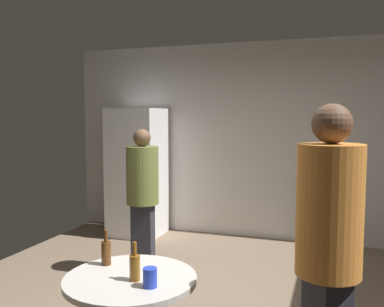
{
  "coord_description": "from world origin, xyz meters",
  "views": [
    {
      "loc": [
        1.09,
        -3.14,
        1.7
      ],
      "look_at": [
        -0.21,
        0.66,
        1.34
      ],
      "focal_mm": 39.27,
      "sensor_mm": 36.0,
      "label": 1
    }
  ],
  "objects_px": {
    "refrigerator": "(137,172)",
    "plastic_cup_blue": "(150,278)",
    "beer_bottle_amber": "(135,267)",
    "person_in_olive_shirt": "(143,191)",
    "beer_bottle_brown": "(106,252)",
    "person_in_orange_shirt": "(328,243)",
    "foreground_table": "(131,293)"
  },
  "relations": [
    {
      "from": "beer_bottle_amber",
      "to": "beer_bottle_brown",
      "type": "height_order",
      "value": "same"
    },
    {
      "from": "foreground_table",
      "to": "person_in_olive_shirt",
      "type": "bearing_deg",
      "value": 113.39
    },
    {
      "from": "refrigerator",
      "to": "foreground_table",
      "type": "relative_size",
      "value": 2.25
    },
    {
      "from": "foreground_table",
      "to": "person_in_orange_shirt",
      "type": "distance_m",
      "value": 1.2
    },
    {
      "from": "beer_bottle_brown",
      "to": "person_in_orange_shirt",
      "type": "relative_size",
      "value": 0.13
    },
    {
      "from": "person_in_orange_shirt",
      "to": "plastic_cup_blue",
      "type": "bearing_deg",
      "value": -26.41
    },
    {
      "from": "refrigerator",
      "to": "plastic_cup_blue",
      "type": "height_order",
      "value": "refrigerator"
    },
    {
      "from": "foreground_table",
      "to": "person_in_olive_shirt",
      "type": "distance_m",
      "value": 1.96
    },
    {
      "from": "beer_bottle_amber",
      "to": "refrigerator",
      "type": "bearing_deg",
      "value": 116.11
    },
    {
      "from": "beer_bottle_amber",
      "to": "person_in_orange_shirt",
      "type": "height_order",
      "value": "person_in_orange_shirt"
    },
    {
      "from": "foreground_table",
      "to": "person_in_orange_shirt",
      "type": "bearing_deg",
      "value": 3.07
    },
    {
      "from": "foreground_table",
      "to": "beer_bottle_brown",
      "type": "relative_size",
      "value": 3.48
    },
    {
      "from": "foreground_table",
      "to": "beer_bottle_amber",
      "type": "distance_m",
      "value": 0.2
    },
    {
      "from": "refrigerator",
      "to": "beer_bottle_amber",
      "type": "xyz_separation_m",
      "value": [
        1.57,
        -3.2,
        -0.08
      ]
    },
    {
      "from": "refrigerator",
      "to": "beer_bottle_amber",
      "type": "relative_size",
      "value": 7.83
    },
    {
      "from": "beer_bottle_amber",
      "to": "plastic_cup_blue",
      "type": "distance_m",
      "value": 0.14
    },
    {
      "from": "foreground_table",
      "to": "beer_bottle_amber",
      "type": "xyz_separation_m",
      "value": [
        0.05,
        -0.05,
        0.19
      ]
    },
    {
      "from": "beer_bottle_amber",
      "to": "person_in_olive_shirt",
      "type": "relative_size",
      "value": 0.15
    },
    {
      "from": "beer_bottle_amber",
      "to": "person_in_orange_shirt",
      "type": "relative_size",
      "value": 0.13
    },
    {
      "from": "refrigerator",
      "to": "foreground_table",
      "type": "xyz_separation_m",
      "value": [
        1.51,
        -3.15,
        -0.27
      ]
    },
    {
      "from": "person_in_olive_shirt",
      "to": "person_in_orange_shirt",
      "type": "relative_size",
      "value": 0.89
    },
    {
      "from": "person_in_olive_shirt",
      "to": "person_in_orange_shirt",
      "type": "distance_m",
      "value": 2.56
    },
    {
      "from": "plastic_cup_blue",
      "to": "beer_bottle_brown",
      "type": "bearing_deg",
      "value": 150.77
    },
    {
      "from": "refrigerator",
      "to": "person_in_orange_shirt",
      "type": "bearing_deg",
      "value": -49.53
    },
    {
      "from": "plastic_cup_blue",
      "to": "person_in_olive_shirt",
      "type": "distance_m",
      "value": 2.11
    },
    {
      "from": "foreground_table",
      "to": "beer_bottle_brown",
      "type": "bearing_deg",
      "value": 151.53
    },
    {
      "from": "plastic_cup_blue",
      "to": "person_in_orange_shirt",
      "type": "relative_size",
      "value": 0.06
    },
    {
      "from": "plastic_cup_blue",
      "to": "beer_bottle_amber",
      "type": "bearing_deg",
      "value": 155.27
    },
    {
      "from": "refrigerator",
      "to": "plastic_cup_blue",
      "type": "bearing_deg",
      "value": -62.55
    },
    {
      "from": "refrigerator",
      "to": "beer_bottle_brown",
      "type": "xyz_separation_m",
      "value": [
        1.27,
        -3.02,
        -0.08
      ]
    },
    {
      "from": "refrigerator",
      "to": "plastic_cup_blue",
      "type": "distance_m",
      "value": 3.67
    },
    {
      "from": "beer_bottle_brown",
      "to": "person_in_olive_shirt",
      "type": "bearing_deg",
      "value": 107.82
    }
  ]
}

